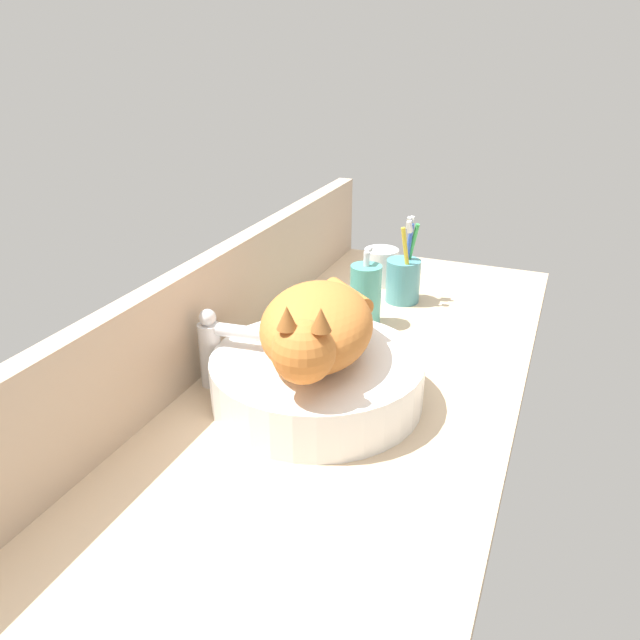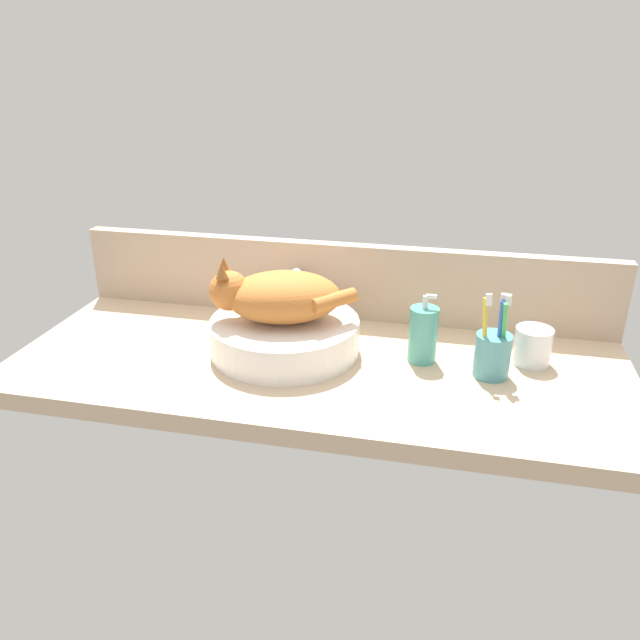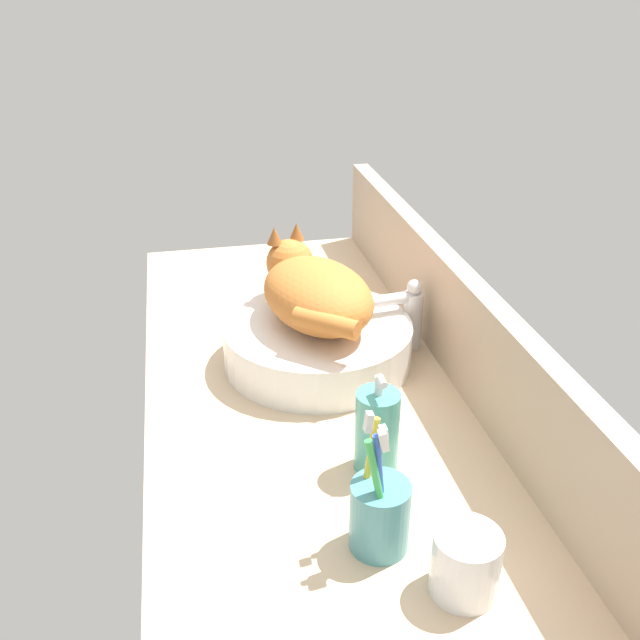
# 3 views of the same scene
# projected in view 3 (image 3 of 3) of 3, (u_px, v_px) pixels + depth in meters

# --- Properties ---
(ground_plane) EXTENTS (1.35, 0.55, 0.04)m
(ground_plane) POSITION_uv_depth(u_px,v_px,m) (311.00, 397.00, 1.22)
(ground_plane) COLOR #D1B28E
(backsplash_panel) EXTENTS (1.35, 0.04, 0.19)m
(backsplash_panel) POSITION_uv_depth(u_px,v_px,m) (459.00, 323.00, 1.21)
(backsplash_panel) COLOR tan
(backsplash_panel) RESTS_ON ground_plane
(sink_basin) EXTENTS (0.33, 0.33, 0.08)m
(sink_basin) POSITION_uv_depth(u_px,v_px,m) (318.00, 343.00, 1.26)
(sink_basin) COLOR white
(sink_basin) RESTS_ON ground_plane
(cat) EXTENTS (0.32, 0.23, 0.14)m
(cat) POSITION_uv_depth(u_px,v_px,m) (314.00, 291.00, 1.23)
(cat) COLOR #CC7533
(cat) RESTS_ON sink_basin
(faucet) EXTENTS (0.04, 0.12, 0.14)m
(faucet) POSITION_uv_depth(u_px,v_px,m) (407.00, 312.00, 1.29)
(faucet) COLOR silver
(faucet) RESTS_ON ground_plane
(soap_dispenser) EXTENTS (0.06, 0.06, 0.16)m
(soap_dispenser) POSITION_uv_depth(u_px,v_px,m) (377.00, 431.00, 0.99)
(soap_dispenser) COLOR teal
(soap_dispenser) RESTS_ON ground_plane
(toothbrush_cup) EXTENTS (0.07, 0.07, 0.19)m
(toothbrush_cup) POSITION_uv_depth(u_px,v_px,m) (379.00, 513.00, 0.86)
(toothbrush_cup) COLOR teal
(toothbrush_cup) RESTS_ON ground_plane
(water_glass) EXTENTS (0.08, 0.08, 0.08)m
(water_glass) POSITION_uv_depth(u_px,v_px,m) (465.00, 567.00, 0.81)
(water_glass) COLOR white
(water_glass) RESTS_ON ground_plane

